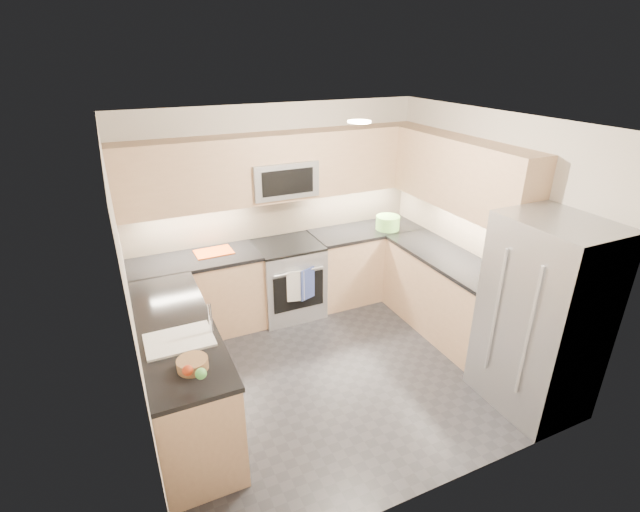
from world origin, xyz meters
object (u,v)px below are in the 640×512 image
Objects in this scene: utensil_bowl at (388,223)px; fruit_basket at (193,364)px; cutting_board at (214,252)px; gas_range at (289,280)px; microwave at (282,178)px; refrigerator at (542,317)px.

utensil_bowl reaches higher than fruit_basket.
cutting_board is (-2.19, 0.19, -0.08)m from utensil_bowl.
gas_range is at bearing 52.62° from fruit_basket.
microwave reaches higher than refrigerator.
microwave is at bearing 2.25° from cutting_board.
microwave is 3.40× the size of fruit_basket.
gas_range is 1.20× the size of microwave.
utensil_bowl is at bearing -4.84° from cutting_board.
gas_range is 4.07× the size of fruit_basket.
gas_range is 0.51× the size of refrigerator.
fruit_basket reaches higher than cutting_board.
cutting_board reaches higher than gas_range.
utensil_bowl is at bearing -9.34° from microwave.
microwave is 2.62m from fruit_basket.
fruit_basket is (-2.92, 0.51, 0.08)m from refrigerator.
utensil_bowl is (-0.12, 2.33, 0.13)m from refrigerator.
microwave is at bearing 90.00° from gas_range.
utensil_bowl is at bearing 92.91° from refrigerator.
microwave is 1.51m from utensil_bowl.
cutting_board is at bearing 73.15° from fruit_basket.
fruit_basket is at bearing -146.88° from utensil_bowl.
fruit_basket is at bearing 170.17° from refrigerator.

